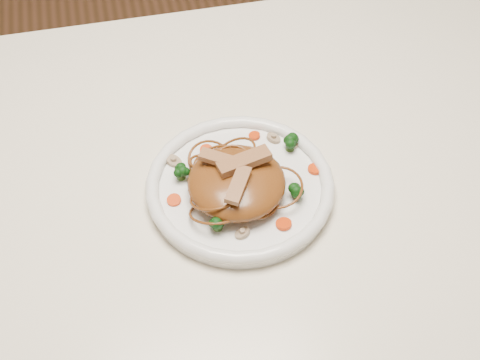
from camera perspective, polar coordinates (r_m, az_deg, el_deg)
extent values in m
cube|color=#EDE4C8|center=(1.05, -2.39, 0.54)|extent=(1.20, 0.80, 0.04)
cylinder|color=brown|center=(1.68, 14.09, 3.82)|extent=(0.06, 0.06, 0.71)
cylinder|color=white|center=(0.99, 0.00, -0.82)|extent=(0.29, 0.29, 0.02)
ellipsoid|color=brown|center=(0.96, -0.30, -0.18)|extent=(0.18, 0.18, 0.05)
cube|color=#A0764C|center=(0.95, 0.36, 1.62)|extent=(0.08, 0.04, 0.01)
cube|color=#A0764C|center=(0.95, -1.69, 1.77)|extent=(0.06, 0.05, 0.01)
cube|color=#A0764C|center=(0.92, -0.15, -0.41)|extent=(0.05, 0.06, 0.01)
cylinder|color=red|center=(1.05, 1.23, 3.78)|extent=(0.02, 0.02, 0.00)
cylinder|color=red|center=(0.97, -5.63, -1.71)|extent=(0.03, 0.03, 0.00)
cylinder|color=red|center=(1.01, 6.39, 0.94)|extent=(0.02, 0.02, 0.00)
cylinder|color=red|center=(1.03, -2.87, 2.54)|extent=(0.03, 0.03, 0.00)
cylinder|color=red|center=(0.94, 3.73, -3.74)|extent=(0.03, 0.03, 0.00)
cylinder|color=tan|center=(0.93, 0.19, -4.55)|extent=(0.03, 0.03, 0.01)
cylinder|color=tan|center=(1.05, 4.54, 3.23)|extent=(0.03, 0.03, 0.01)
cylinder|color=tan|center=(1.02, -5.66, 1.61)|extent=(0.04, 0.04, 0.01)
cylinder|color=tan|center=(1.05, 2.86, 3.56)|extent=(0.03, 0.03, 0.01)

